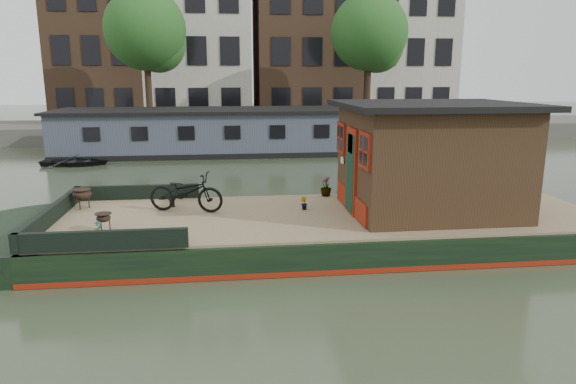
{
  "coord_description": "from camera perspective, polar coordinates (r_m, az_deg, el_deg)",
  "views": [
    {
      "loc": [
        -2.28,
        -10.8,
        3.63
      ],
      "look_at": [
        -0.92,
        0.5,
        1.05
      ],
      "focal_mm": 32.0,
      "sensor_mm": 36.0,
      "label": 1
    }
  ],
  "objects": [
    {
      "name": "tree_left",
      "position": [
        30.23,
        -15.26,
        16.63
      ],
      "size": [
        4.4,
        4.4,
        7.4
      ],
      "color": "#332316",
      "rests_on": "quay"
    },
    {
      "name": "brazier_rear",
      "position": [
        12.68,
        -21.88,
        -0.7
      ],
      "size": [
        0.54,
        0.54,
        0.46
      ],
      "primitive_type": null,
      "rotation": [
        0.0,
        0.0,
        -0.36
      ],
      "color": "black",
      "rests_on": "houseboat_deck"
    },
    {
      "name": "ground",
      "position": [
        11.62,
        4.81,
        -5.49
      ],
      "size": [
        120.0,
        120.0,
        0.0
      ],
      "primitive_type": "plane",
      "color": "#282F1E",
      "rests_on": "ground"
    },
    {
      "name": "far_houseboat",
      "position": [
        25.04,
        -1.63,
        6.66
      ],
      "size": [
        20.4,
        4.4,
        2.11
      ],
      "color": "#424958",
      "rests_on": "ground"
    },
    {
      "name": "tree_right",
      "position": [
        31.12,
        9.24,
        16.77
      ],
      "size": [
        4.4,
        4.4,
        7.4
      ],
      "color": "#332316",
      "rests_on": "quay"
    },
    {
      "name": "quay",
      "position": [
        31.54,
        -2.72,
        6.96
      ],
      "size": [
        60.0,
        6.0,
        0.9
      ],
      "primitive_type": "cube",
      "color": "#47443F",
      "rests_on": "ground"
    },
    {
      "name": "townhouse_row",
      "position": [
        38.61,
        -3.41,
        19.08
      ],
      "size": [
        27.25,
        8.0,
        16.5
      ],
      "color": "brown",
      "rests_on": "ground"
    },
    {
      "name": "potted_plant_d",
      "position": [
        13.03,
        4.24,
        0.63
      ],
      "size": [
        0.32,
        0.32,
        0.5
      ],
      "primitive_type": "imported",
      "rotation": [
        0.0,
        0.0,
        4.86
      ],
      "color": "brown",
      "rests_on": "houseboat_deck"
    },
    {
      "name": "potted_plant_e",
      "position": [
        10.49,
        -20.36,
        -3.74
      ],
      "size": [
        0.18,
        0.17,
        0.29
      ],
      "primitive_type": "imported",
      "rotation": [
        0.0,
        0.0,
        0.62
      ],
      "color": "brown",
      "rests_on": "houseboat_deck"
    },
    {
      "name": "houseboat_hull",
      "position": [
        11.35,
        -1.79,
        -4.45
      ],
      "size": [
        14.01,
        4.02,
        0.6
      ],
      "color": "black",
      "rests_on": "ground"
    },
    {
      "name": "houseboat_deck",
      "position": [
        11.44,
        4.87,
        -2.51
      ],
      "size": [
        11.8,
        3.8,
        0.05
      ],
      "primitive_type": "cube",
      "color": "#997D5E",
      "rests_on": "houseboat_hull"
    },
    {
      "name": "dinghy",
      "position": [
        23.16,
        -22.57,
        3.47
      ],
      "size": [
        2.85,
        2.13,
        0.57
      ],
      "primitive_type": "imported",
      "rotation": [
        0.0,
        0.0,
        1.5
      ],
      "color": "black",
      "rests_on": "ground"
    },
    {
      "name": "bicycle",
      "position": [
        11.69,
        -11.27,
        -0.0
      ],
      "size": [
        1.8,
        1.04,
        0.89
      ],
      "primitive_type": "imported",
      "rotation": [
        0.0,
        0.0,
        1.29
      ],
      "color": "black",
      "rests_on": "houseboat_deck"
    },
    {
      "name": "cabin",
      "position": [
        11.81,
        15.45,
        3.78
      ],
      "size": [
        4.0,
        3.5,
        2.42
      ],
      "color": "black",
      "rests_on": "houseboat_deck"
    },
    {
      "name": "bollard_stbd",
      "position": [
        9.74,
        -12.02,
        -4.78
      ],
      "size": [
        0.15,
        0.15,
        0.18
      ],
      "primitive_type": "cylinder",
      "color": "black",
      "rests_on": "houseboat_deck"
    },
    {
      "name": "potted_plant_b",
      "position": [
        11.7,
        1.77,
        -1.23
      ],
      "size": [
        0.2,
        0.21,
        0.3
      ],
      "primitive_type": "imported",
      "rotation": [
        0.0,
        0.0,
        2.2
      ],
      "color": "maroon",
      "rests_on": "houseboat_deck"
    },
    {
      "name": "bow_bulwark",
      "position": [
        11.5,
        -20.7,
        -2.19
      ],
      "size": [
        3.0,
        4.0,
        0.35
      ],
      "color": "black",
      "rests_on": "houseboat_deck"
    },
    {
      "name": "brazier_front",
      "position": [
        10.68,
        -19.79,
        -3.18
      ],
      "size": [
        0.43,
        0.43,
        0.37
      ],
      "primitive_type": null,
      "rotation": [
        0.0,
        0.0,
        0.33
      ],
      "color": "black",
      "rests_on": "houseboat_deck"
    },
    {
      "name": "bollard_port",
      "position": [
        12.25,
        -12.76,
        -1.13
      ],
      "size": [
        0.18,
        0.18,
        0.21
      ],
      "primitive_type": "cylinder",
      "color": "black",
      "rests_on": "houseboat_deck"
    }
  ]
}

